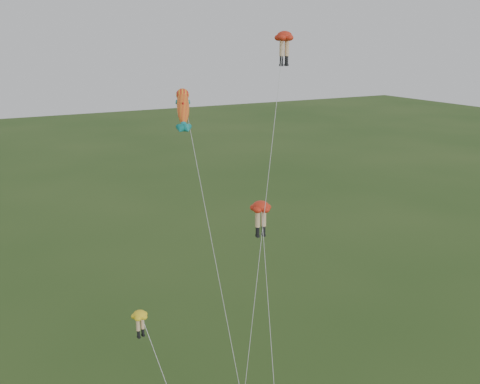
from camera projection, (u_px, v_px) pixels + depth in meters
name	position (u px, v px, depth m)	size (l,w,h in m)	color
legs_kite_red_high	(284.00, 47.00, 35.03)	(7.41, 7.19, 23.30)	red
legs_kite_red_mid	(261.00, 211.00, 37.03)	(4.95, 10.09, 11.99)	red
legs_kite_yellow	(143.00, 324.00, 29.19)	(2.36, 4.56, 8.51)	yellow
fish_kite	(183.00, 108.00, 34.46)	(1.91, 11.79, 19.96)	#FFA220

